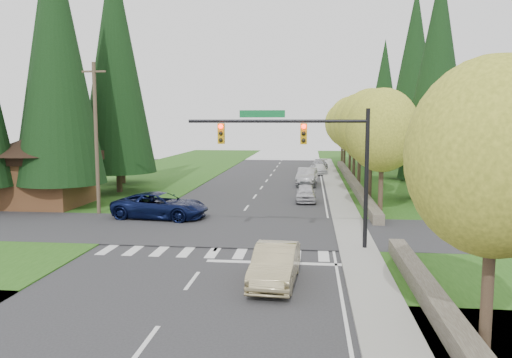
% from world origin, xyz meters
% --- Properties ---
extents(ground, '(120.00, 120.00, 0.00)m').
position_xyz_m(ground, '(0.00, 0.00, 0.00)').
color(ground, '#28282B').
rests_on(ground, ground).
extents(grass_east, '(14.00, 110.00, 0.06)m').
position_xyz_m(grass_east, '(13.00, 20.00, 0.03)').
color(grass_east, '#224B14').
rests_on(grass_east, ground).
extents(grass_west, '(14.00, 110.00, 0.06)m').
position_xyz_m(grass_west, '(-13.00, 20.00, 0.03)').
color(grass_west, '#224B14').
rests_on(grass_west, ground).
extents(cross_street, '(120.00, 8.00, 0.10)m').
position_xyz_m(cross_street, '(0.00, 8.00, 0.00)').
color(cross_street, '#28282B').
rests_on(cross_street, ground).
extents(sidewalk_east, '(1.80, 80.00, 0.13)m').
position_xyz_m(sidewalk_east, '(6.90, 22.00, 0.07)').
color(sidewalk_east, gray).
rests_on(sidewalk_east, ground).
extents(curb_east, '(0.20, 80.00, 0.13)m').
position_xyz_m(curb_east, '(6.05, 22.00, 0.07)').
color(curb_east, gray).
rests_on(curb_east, ground).
extents(stone_wall_south, '(0.70, 14.00, 0.70)m').
position_xyz_m(stone_wall_south, '(8.60, -3.00, 0.35)').
color(stone_wall_south, '#4C4438').
rests_on(stone_wall_south, ground).
extents(stone_wall_north, '(0.70, 40.00, 0.70)m').
position_xyz_m(stone_wall_north, '(8.60, 30.00, 0.35)').
color(stone_wall_north, '#4C4438').
rests_on(stone_wall_north, ground).
extents(traffic_signal, '(8.70, 0.37, 6.80)m').
position_xyz_m(traffic_signal, '(4.37, 4.50, 4.98)').
color(traffic_signal, black).
rests_on(traffic_signal, ground).
extents(brown_building, '(8.40, 8.40, 5.40)m').
position_xyz_m(brown_building, '(-15.00, 15.00, 3.14)').
color(brown_building, '#4C2D19').
rests_on(brown_building, ground).
extents(utility_pole, '(1.60, 0.24, 10.00)m').
position_xyz_m(utility_pole, '(-9.50, 12.00, 5.14)').
color(utility_pole, '#473828').
rests_on(utility_pole, ground).
extents(decid_tree_0, '(4.80, 4.80, 8.37)m').
position_xyz_m(decid_tree_0, '(9.20, 14.00, 5.60)').
color(decid_tree_0, '#38281C').
rests_on(decid_tree_0, ground).
extents(decid_tree_1, '(5.20, 5.20, 8.80)m').
position_xyz_m(decid_tree_1, '(9.30, 21.00, 5.80)').
color(decid_tree_1, '#38281C').
rests_on(decid_tree_1, ground).
extents(decid_tree_2, '(5.00, 5.00, 8.82)m').
position_xyz_m(decid_tree_2, '(9.10, 28.00, 5.93)').
color(decid_tree_2, '#38281C').
rests_on(decid_tree_2, ground).
extents(decid_tree_3, '(5.00, 5.00, 8.55)m').
position_xyz_m(decid_tree_3, '(9.20, 35.00, 5.66)').
color(decid_tree_3, '#38281C').
rests_on(decid_tree_3, ground).
extents(decid_tree_4, '(5.40, 5.40, 9.18)m').
position_xyz_m(decid_tree_4, '(9.30, 42.00, 6.06)').
color(decid_tree_4, '#38281C').
rests_on(decid_tree_4, ground).
extents(decid_tree_5, '(4.80, 4.80, 8.30)m').
position_xyz_m(decid_tree_5, '(9.10, 49.00, 5.53)').
color(decid_tree_5, '#38281C').
rests_on(decid_tree_5, ground).
extents(decid_tree_6, '(5.20, 5.20, 8.86)m').
position_xyz_m(decid_tree_6, '(9.20, 56.00, 5.86)').
color(decid_tree_6, '#38281C').
rests_on(decid_tree_6, ground).
extents(decid_tree_south, '(4.60, 4.60, 7.92)m').
position_xyz_m(decid_tree_south, '(9.30, -6.00, 5.27)').
color(decid_tree_south, '#38281C').
rests_on(decid_tree_south, ground).
extents(conifer_w_a, '(6.12, 6.12, 19.80)m').
position_xyz_m(conifer_w_a, '(-13.00, 14.00, 10.79)').
color(conifer_w_a, '#38281C').
rests_on(conifer_w_a, ground).
extents(conifer_w_b, '(5.44, 5.44, 17.80)m').
position_xyz_m(conifer_w_b, '(-16.00, 18.00, 9.79)').
color(conifer_w_b, '#38281C').
rests_on(conifer_w_b, ground).
extents(conifer_w_c, '(6.46, 6.46, 20.80)m').
position_xyz_m(conifer_w_c, '(-12.00, 22.00, 11.29)').
color(conifer_w_c, '#38281C').
rests_on(conifer_w_c, ground).
extents(conifer_w_e, '(5.78, 5.78, 18.80)m').
position_xyz_m(conifer_w_e, '(-14.00, 28.00, 10.29)').
color(conifer_w_e, '#38281C').
rests_on(conifer_w_e, ground).
extents(conifer_e_a, '(5.44, 5.44, 17.80)m').
position_xyz_m(conifer_e_a, '(14.00, 20.00, 9.79)').
color(conifer_e_a, '#38281C').
rests_on(conifer_e_a, ground).
extents(conifer_e_b, '(6.12, 6.12, 19.80)m').
position_xyz_m(conifer_e_b, '(15.00, 34.00, 10.79)').
color(conifer_e_b, '#38281C').
rests_on(conifer_e_b, ground).
extents(conifer_e_c, '(5.10, 5.10, 16.80)m').
position_xyz_m(conifer_e_c, '(14.00, 48.00, 9.29)').
color(conifer_e_c, '#38281C').
rests_on(conifer_e_c, ground).
extents(sedan_champagne, '(1.84, 4.59, 1.48)m').
position_xyz_m(sedan_champagne, '(3.24, -0.95, 0.74)').
color(sedan_champagne, tan).
rests_on(sedan_champagne, ground).
extents(suv_navy, '(6.37, 3.51, 1.69)m').
position_xyz_m(suv_navy, '(-4.94, 11.00, 0.84)').
color(suv_navy, '#0B1237').
rests_on(suv_navy, ground).
extents(parked_car_a, '(1.65, 3.93, 1.33)m').
position_xyz_m(parked_car_a, '(4.20, 18.88, 0.66)').
color(parked_car_a, silver).
rests_on(parked_car_a, ground).
extents(parked_car_b, '(1.90, 4.48, 1.29)m').
position_xyz_m(parked_car_b, '(4.20, 28.50, 0.64)').
color(parked_car_b, slate).
rests_on(parked_car_b, ground).
extents(parked_car_c, '(2.16, 5.11, 1.64)m').
position_xyz_m(parked_car_c, '(4.20, 29.00, 0.82)').
color(parked_car_c, '#B1B0B5').
rests_on(parked_car_c, ground).
extents(parked_car_d, '(1.97, 3.90, 1.28)m').
position_xyz_m(parked_car_d, '(5.60, 38.97, 0.64)').
color(parked_car_d, silver).
rests_on(parked_car_d, ground).
extents(parked_car_e, '(2.49, 4.88, 1.36)m').
position_xyz_m(parked_car_e, '(5.60, 43.00, 0.68)').
color(parked_car_e, '#999A9E').
rests_on(parked_car_e, ground).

